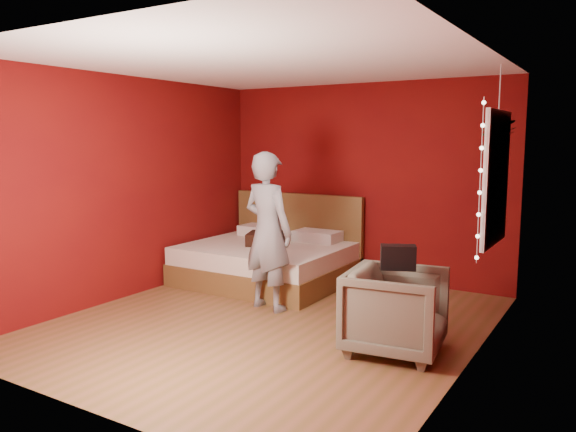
% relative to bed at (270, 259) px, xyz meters
% --- Properties ---
extents(floor, '(4.50, 4.50, 0.00)m').
position_rel_bed_xyz_m(floor, '(0.95, -1.44, -0.29)').
color(floor, brown).
rests_on(floor, ground).
extents(room_walls, '(4.04, 4.54, 2.62)m').
position_rel_bed_xyz_m(room_walls, '(0.95, -1.44, 1.39)').
color(room_walls, '#640D0A').
rests_on(room_walls, ground).
extents(window, '(0.05, 0.97, 1.27)m').
position_rel_bed_xyz_m(window, '(2.92, -0.54, 1.21)').
color(window, white).
rests_on(window, room_walls).
extents(fairy_lights, '(0.04, 0.04, 1.45)m').
position_rel_bed_xyz_m(fairy_lights, '(2.89, -1.06, 1.21)').
color(fairy_lights, silver).
rests_on(fairy_lights, room_walls).
extents(bed, '(2.01, 1.71, 1.11)m').
position_rel_bed_xyz_m(bed, '(0.00, 0.00, 0.00)').
color(bed, brown).
rests_on(bed, ground).
extents(person, '(0.70, 0.52, 1.74)m').
position_rel_bed_xyz_m(person, '(0.66, -1.05, 0.58)').
color(person, slate).
rests_on(person, ground).
extents(armchair, '(0.92, 0.90, 0.75)m').
position_rel_bed_xyz_m(armchair, '(2.33, -1.55, 0.09)').
color(armchair, '#6C6A55').
rests_on(armchair, ground).
extents(handbag, '(0.33, 0.26, 0.21)m').
position_rel_bed_xyz_m(handbag, '(2.34, -1.55, 0.57)').
color(handbag, black).
rests_on(handbag, armchair).
extents(throw_pillow, '(0.58, 0.58, 0.16)m').
position_rel_bed_xyz_m(throw_pillow, '(-0.01, -0.09, 0.29)').
color(throw_pillow, black).
rests_on(throw_pillow, bed).
extents(hanging_plant, '(0.43, 0.40, 0.93)m').
position_rel_bed_xyz_m(hanging_plant, '(2.83, -0.12, 1.58)').
color(hanging_plant, silver).
rests_on(hanging_plant, room_walls).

